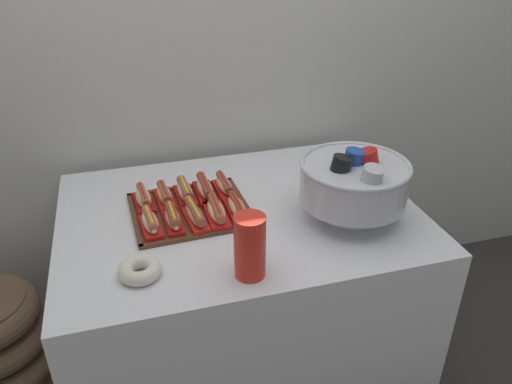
{
  "coord_description": "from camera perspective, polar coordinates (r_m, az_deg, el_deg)",
  "views": [
    {
      "loc": [
        -0.36,
        -1.47,
        1.71
      ],
      "look_at": [
        0.06,
        -0.02,
        0.87
      ],
      "focal_mm": 34.85,
      "sensor_mm": 36.0,
      "label": 1
    }
  ],
  "objects": [
    {
      "name": "hot_dog_2",
      "position": [
        1.69,
        -7.04,
        -2.57
      ],
      "size": [
        0.08,
        0.19,
        0.06
      ],
      "color": "red",
      "rests_on": "serving_tray"
    },
    {
      "name": "hot_dog_6",
      "position": [
        1.82,
        -10.46,
        -0.39
      ],
      "size": [
        0.07,
        0.16,
        0.06
      ],
      "color": "red",
      "rests_on": "serving_tray"
    },
    {
      "name": "hot_dog_7",
      "position": [
        1.83,
        -8.16,
        0.03
      ],
      "size": [
        0.07,
        0.17,
        0.06
      ],
      "color": "#B21414",
      "rests_on": "serving_tray"
    },
    {
      "name": "ground_plane",
      "position": [
        2.29,
        -1.6,
        -19.31
      ],
      "size": [
        10.0,
        10.0,
        0.0
      ],
      "primitive_type": "plane",
      "color": "#38332D"
    },
    {
      "name": "hot_dog_0",
      "position": [
        1.68,
        -12.05,
        -3.42
      ],
      "size": [
        0.08,
        0.16,
        0.06
      ],
      "color": "red",
      "rests_on": "serving_tray"
    },
    {
      "name": "hot_dog_1",
      "position": [
        1.68,
        -9.54,
        -3.0
      ],
      "size": [
        0.06,
        0.16,
        0.06
      ],
      "color": "#B21414",
      "rests_on": "serving_tray"
    },
    {
      "name": "donut",
      "position": [
        1.5,
        -13.18,
        -8.71
      ],
      "size": [
        0.13,
        0.13,
        0.04
      ],
      "color": "silver",
      "rests_on": "buffet_table"
    },
    {
      "name": "cup_stack",
      "position": [
        1.42,
        -0.71,
        -6.28
      ],
      "size": [
        0.09,
        0.09,
        0.2
      ],
      "color": "red",
      "rests_on": "buffet_table"
    },
    {
      "name": "hot_dog_3",
      "position": [
        1.71,
        -4.58,
        -2.22
      ],
      "size": [
        0.07,
        0.18,
        0.06
      ],
      "color": "red",
      "rests_on": "serving_tray"
    },
    {
      "name": "hot_dog_5",
      "position": [
        1.82,
        -12.79,
        -0.73
      ],
      "size": [
        0.08,
        0.16,
        0.06
      ],
      "color": "#B21414",
      "rests_on": "serving_tray"
    },
    {
      "name": "hot_dog_9",
      "position": [
        1.86,
        -3.64,
        0.7
      ],
      "size": [
        0.07,
        0.16,
        0.06
      ],
      "color": "red",
      "rests_on": "serving_tray"
    },
    {
      "name": "back_wall",
      "position": [
        2.12,
        -6.2,
        17.75
      ],
      "size": [
        6.0,
        0.1,
        2.6
      ],
      "primitive_type": "cube",
      "color": "beige",
      "rests_on": "ground_plane"
    },
    {
      "name": "hot_dog_4",
      "position": [
        1.72,
        -2.17,
        -1.84
      ],
      "size": [
        0.06,
        0.17,
        0.06
      ],
      "color": "#B21414",
      "rests_on": "serving_tray"
    },
    {
      "name": "punch_bowl",
      "position": [
        1.69,
        11.19,
        1.23
      ],
      "size": [
        0.37,
        0.37,
        0.26
      ],
      "color": "silver",
      "rests_on": "buffet_table"
    },
    {
      "name": "buffet_table",
      "position": [
        2.0,
        -1.76,
        -11.37
      ],
      "size": [
        1.26,
        0.93,
        0.79
      ],
      "color": "silver",
      "rests_on": "ground_plane"
    },
    {
      "name": "serving_tray",
      "position": [
        1.78,
        -7.56,
        -2.12
      ],
      "size": [
        0.42,
        0.38,
        0.01
      ],
      "color": "#56331E",
      "rests_on": "buffet_table"
    },
    {
      "name": "hot_dog_8",
      "position": [
        1.85,
        -5.89,
        0.38
      ],
      "size": [
        0.07,
        0.18,
        0.06
      ],
      "color": "#B21414",
      "rests_on": "serving_tray"
    }
  ]
}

